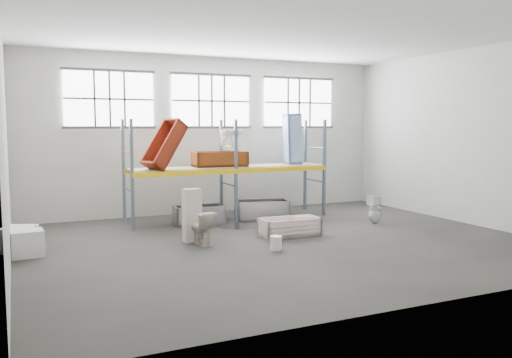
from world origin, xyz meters
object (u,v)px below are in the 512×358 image
bathtub_beige (290,227)px  rust_tub_flat (220,159)px  cistern_tall (192,215)px  steel_tub_left (199,215)px  steel_tub_right (262,210)px  carton_near (27,243)px  blue_tub_upright (292,139)px  bucket (276,243)px  toilet_white (375,209)px  toilet_beige (202,228)px

bathtub_beige → rust_tub_flat: size_ratio=0.97×
rust_tub_flat → bathtub_beige: bearing=-75.5°
rust_tub_flat → cistern_tall: bearing=-123.1°
steel_tub_left → steel_tub_right: steel_tub_right is taller
bathtub_beige → steel_tub_left: size_ratio=1.08×
bathtub_beige → carton_near: size_ratio=2.32×
blue_tub_upright → carton_near: size_ratio=2.38×
bathtub_beige → steel_tub_left: (-1.61, 2.52, 0.03)m
blue_tub_upright → carton_near: blue_tub_upright is taller
steel_tub_left → rust_tub_flat: 1.83m
bathtub_beige → bucket: size_ratio=4.89×
cistern_tall → toilet_white: (5.59, 0.16, -0.23)m
bucket → steel_tub_left: bearing=98.5°
carton_near → cistern_tall: bearing=-1.4°
bathtub_beige → toilet_beige: (-2.39, -0.03, 0.17)m
toilet_white → bucket: 4.49m
bathtub_beige → toilet_beige: 2.39m
toilet_white → bucket: size_ratio=2.64×
steel_tub_left → carton_near: carton_near is taller
toilet_beige → carton_near: toilet_beige is taller
steel_tub_right → steel_tub_left: bearing=176.7°
blue_tub_upright → bucket: size_ratio=5.02×
steel_tub_right → rust_tub_flat: (-1.13, 0.59, 1.53)m
blue_tub_upright → bathtub_beige: bearing=-119.4°
steel_tub_right → toilet_beige: bearing=-138.3°
cistern_tall → blue_tub_upright: bearing=30.1°
toilet_white → blue_tub_upright: bearing=-153.4°
steel_tub_left → blue_tub_upright: (3.35, 0.56, 2.13)m
bathtub_beige → bucket: bathtub_beige is taller
steel_tub_left → carton_near: size_ratio=2.15×
toilet_beige → cistern_tall: size_ratio=0.61×
steel_tub_left → bucket: (0.57, -3.80, -0.10)m
bathtub_beige → toilet_beige: size_ratio=1.94×
rust_tub_flat → bucket: size_ratio=5.05×
carton_near → steel_tub_left: bearing=24.5°
cistern_tall → steel_tub_left: cistern_tall is taller
cistern_tall → carton_near: cistern_tall is taller
toilet_white → rust_tub_flat: rust_tub_flat is taller
bathtub_beige → toilet_white: size_ratio=1.85×
carton_near → toilet_white: bearing=0.4°
blue_tub_upright → steel_tub_left: bearing=-170.5°
carton_near → bathtub_beige: bearing=-3.9°
steel_tub_left → rust_tub_flat: bearing=29.7°
toilet_beige → bucket: toilet_beige is taller
steel_tub_right → carton_near: size_ratio=2.37×
blue_tub_upright → toilet_beige: bearing=-142.9°
toilet_white → steel_tub_left: bearing=-114.2°
blue_tub_upright → carton_near: (-7.95, -2.66, -2.11)m
toilet_beige → toilet_white: size_ratio=0.96×
bathtub_beige → rust_tub_flat: bearing=105.9°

